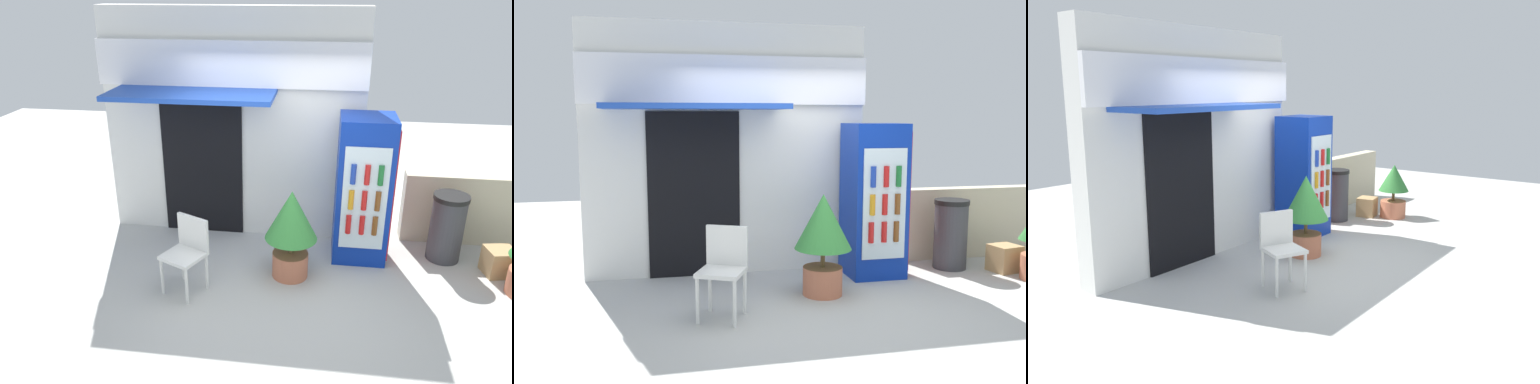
{
  "view_description": "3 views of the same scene",
  "coord_description": "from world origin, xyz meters",
  "views": [
    {
      "loc": [
        0.49,
        -4.61,
        3.26
      ],
      "look_at": [
        -0.24,
        0.6,
        1.0
      ],
      "focal_mm": 34.16,
      "sensor_mm": 36.0,
      "label": 1
    },
    {
      "loc": [
        -1.59,
        -5.1,
        1.93
      ],
      "look_at": [
        -0.36,
        0.58,
        1.13
      ],
      "focal_mm": 38.64,
      "sensor_mm": 36.0,
      "label": 2
    },
    {
      "loc": [
        -5.49,
        -3.44,
        2.27
      ],
      "look_at": [
        -0.12,
        0.58,
        0.92
      ],
      "focal_mm": 36.67,
      "sensor_mm": 36.0,
      "label": 3
    }
  ],
  "objects": [
    {
      "name": "cardboard_box",
      "position": [
        2.7,
        0.83,
        0.17
      ],
      "size": [
        0.38,
        0.36,
        0.33
      ],
      "primitive_type": "cube",
      "rotation": [
        0.0,
        0.0,
        0.18
      ],
      "color": "tan",
      "rests_on": "ground"
    },
    {
      "name": "potted_plant_near_shop",
      "position": [
        0.2,
        0.44,
        0.68
      ],
      "size": [
        0.62,
        0.62,
        1.11
      ],
      "color": "#BC6B4C",
      "rests_on": "ground"
    },
    {
      "name": "stone_boundary_wall",
      "position": [
        2.99,
        1.64,
        0.48
      ],
      "size": [
        2.73,
        0.24,
        0.96
      ],
      "primitive_type": "cube",
      "color": "beige",
      "rests_on": "ground"
    },
    {
      "name": "plastic_chair",
      "position": [
        -0.93,
        0.02,
        0.52
      ],
      "size": [
        0.55,
        0.54,
        0.87
      ],
      "color": "silver",
      "rests_on": "ground"
    },
    {
      "name": "drink_cooler",
      "position": [
        1.04,
        1.05,
        0.92
      ],
      "size": [
        0.68,
        0.68,
        1.84
      ],
      "color": "#0C2D9E",
      "rests_on": "ground"
    },
    {
      "name": "trash_bin",
      "position": [
        2.11,
        1.12,
        0.44
      ],
      "size": [
        0.43,
        0.43,
        0.88
      ],
      "color": "#38383D",
      "rests_on": "ground"
    },
    {
      "name": "storefront_building",
      "position": [
        -0.7,
        1.6,
        1.55
      ],
      "size": [
        3.42,
        1.12,
        3.02
      ],
      "color": "silver",
      "rests_on": "ground"
    },
    {
      "name": "ground",
      "position": [
        0.0,
        0.0,
        0.0
      ],
      "size": [
        16.0,
        16.0,
        0.0
      ],
      "primitive_type": "plane",
      "color": "#B2B2AD"
    },
    {
      "name": "potted_plant_curbside",
      "position": [
        2.89,
        0.42,
        0.53
      ],
      "size": [
        0.52,
        0.52,
        0.94
      ],
      "color": "#BC6B4C",
      "rests_on": "ground"
    }
  ]
}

